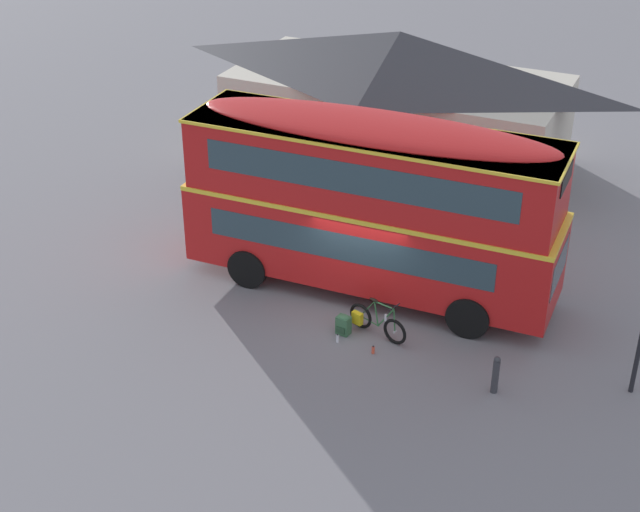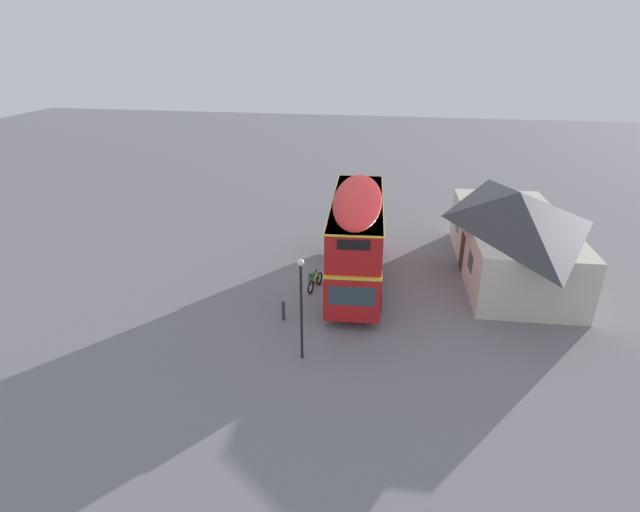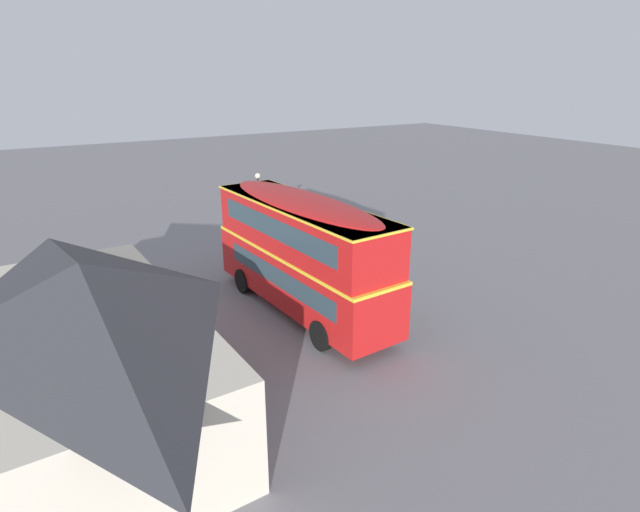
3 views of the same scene
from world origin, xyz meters
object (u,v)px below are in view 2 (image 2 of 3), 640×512
object	(u,v)px
water_bottle_red_squeeze	(300,288)
water_bottle_clear_plastic	(304,279)
touring_bicycle	(315,282)
backpack_on_ground	(312,277)
street_lamp	(301,298)
kerb_bollard	(283,310)
double_decker_bus	(357,236)

from	to	relation	value
water_bottle_red_squeeze	water_bottle_clear_plastic	world-z (taller)	water_bottle_clear_plastic
touring_bicycle	water_bottle_red_squeeze	bearing A→B (deg)	-68.67
backpack_on_ground	street_lamp	distance (m)	7.32
kerb_bollard	touring_bicycle	bearing A→B (deg)	165.31
water_bottle_clear_plastic	backpack_on_ground	bearing A→B (deg)	94.93
water_bottle_red_squeeze	kerb_bollard	distance (m)	3.09
touring_bicycle	kerb_bollard	bearing A→B (deg)	-14.69
water_bottle_clear_plastic	double_decker_bus	bearing A→B (deg)	97.79
touring_bicycle	backpack_on_ground	xyz separation A→B (m)	(-0.71, -0.32, -0.09)
double_decker_bus	touring_bicycle	bearing A→B (deg)	-62.01
double_decker_bus	water_bottle_clear_plastic	world-z (taller)	double_decker_bus
double_decker_bus	touring_bicycle	distance (m)	3.18
water_bottle_clear_plastic	kerb_bollard	distance (m)	4.06
water_bottle_clear_plastic	street_lamp	xyz separation A→B (m)	(6.80, 1.29, 2.63)
water_bottle_red_squeeze	water_bottle_clear_plastic	bearing A→B (deg)	178.03
touring_bicycle	water_bottle_red_squeeze	distance (m)	0.86
touring_bicycle	water_bottle_clear_plastic	size ratio (longest dim) A/B	7.33
water_bottle_clear_plastic	street_lamp	distance (m)	7.41
touring_bicycle	kerb_bollard	world-z (taller)	touring_bicycle
double_decker_bus	kerb_bollard	bearing A→B (deg)	-32.92
double_decker_bus	water_bottle_clear_plastic	xyz separation A→B (m)	(0.37, -2.69, -2.53)
street_lamp	touring_bicycle	bearing A→B (deg)	-174.75
backpack_on_ground	kerb_bollard	world-z (taller)	kerb_bollard
double_decker_bus	water_bottle_red_squeeze	xyz separation A→B (m)	(1.34, -2.73, -2.54)
double_decker_bus	street_lamp	size ratio (longest dim) A/B	2.26
water_bottle_red_squeeze	street_lamp	distance (m)	6.53
double_decker_bus	touring_bicycle	size ratio (longest dim) A/B	5.80
double_decker_bus	touring_bicycle	xyz separation A→B (m)	(1.05, -1.97, -2.27)
kerb_bollard	street_lamp	bearing A→B (deg)	27.53
water_bottle_clear_plastic	street_lamp	bearing A→B (deg)	10.70
touring_bicycle	street_lamp	world-z (taller)	street_lamp
water_bottle_red_squeeze	water_bottle_clear_plastic	size ratio (longest dim) A/B	0.91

